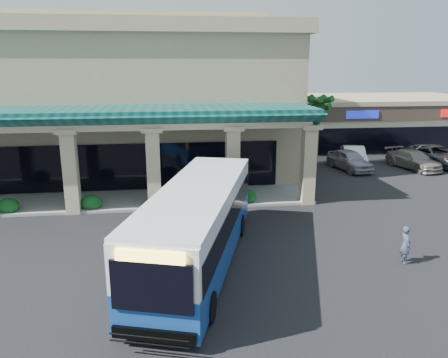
{
  "coord_description": "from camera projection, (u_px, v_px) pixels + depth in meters",
  "views": [
    {
      "loc": [
        -2.18,
        -18.97,
        8.08
      ],
      "look_at": [
        0.74,
        3.22,
        2.2
      ],
      "focal_mm": 35.0,
      "sensor_mm": 36.0,
      "label": 1
    }
  ],
  "objects": [
    {
      "name": "ground",
      "position": [
        217.0,
        242.0,
        20.52
      ],
      "size": [
        110.0,
        110.0,
        0.0
      ],
      "primitive_type": "plane",
      "color": "black"
    },
    {
      "name": "main_building",
      "position": [
        89.0,
        97.0,
        33.41
      ],
      "size": [
        30.8,
        14.8,
        11.35
      ],
      "primitive_type": null,
      "color": "tan",
      "rests_on": "ground"
    },
    {
      "name": "arcade",
      "position": [
        67.0,
        158.0,
        25.31
      ],
      "size": [
        30.0,
        6.2,
        5.7
      ],
      "primitive_type": null,
      "color": "#0B4240",
      "rests_on": "ground"
    },
    {
      "name": "strip_mall",
      "position": [
        363.0,
        121.0,
        45.18
      ],
      "size": [
        22.5,
        12.5,
        4.9
      ],
      "primitive_type": null,
      "color": "beige",
      "rests_on": "ground"
    },
    {
      "name": "palm_0",
      "position": [
        317.0,
        133.0,
        31.3
      ],
      "size": [
        2.4,
        2.4,
        6.6
      ],
      "primitive_type": null,
      "color": "#114013",
      "rests_on": "ground"
    },
    {
      "name": "palm_1",
      "position": [
        316.0,
        132.0,
        34.41
      ],
      "size": [
        2.4,
        2.4,
        5.8
      ],
      "primitive_type": null,
      "color": "#114013",
      "rests_on": "ground"
    },
    {
      "name": "broadleaf_tree",
      "position": [
        276.0,
        130.0,
        39.08
      ],
      "size": [
        2.6,
        2.6,
        4.81
      ],
      "primitive_type": null,
      "color": "#104617",
      "rests_on": "ground"
    },
    {
      "name": "transit_bus",
      "position": [
        198.0,
        227.0,
        17.73
      ],
      "size": [
        6.26,
        12.4,
        3.38
      ],
      "primitive_type": null,
      "rotation": [
        0.0,
        0.0,
        -0.3
      ],
      "color": "#164699",
      "rests_on": "ground"
    },
    {
      "name": "pedestrian",
      "position": [
        405.0,
        245.0,
        18.15
      ],
      "size": [
        0.43,
        0.62,
        1.63
      ],
      "primitive_type": "imported",
      "rotation": [
        0.0,
        0.0,
        1.5
      ],
      "color": "#3A4257",
      "rests_on": "ground"
    },
    {
      "name": "car_silver",
      "position": [
        350.0,
        160.0,
        34.4
      ],
      "size": [
        2.59,
        4.92,
        1.6
      ],
      "primitive_type": "imported",
      "rotation": [
        0.0,
        0.0,
        0.16
      ],
      "color": "#9895A5",
      "rests_on": "ground"
    },
    {
      "name": "car_white",
      "position": [
        354.0,
        156.0,
        35.82
      ],
      "size": [
        2.91,
        5.06,
        1.58
      ],
      "primitive_type": "imported",
      "rotation": [
        0.0,
        0.0,
        -0.28
      ],
      "color": "white",
      "rests_on": "ground"
    },
    {
      "name": "car_red",
      "position": [
        414.0,
        160.0,
        34.8
      ],
      "size": [
        3.09,
        5.31,
        1.45
      ],
      "primitive_type": "imported",
      "rotation": [
        0.0,
        0.0,
        0.23
      ],
      "color": "gray",
      "rests_on": "ground"
    },
    {
      "name": "car_gray",
      "position": [
        434.0,
        155.0,
        36.18
      ],
      "size": [
        3.46,
        6.09,
        1.6
      ],
      "primitive_type": "imported",
      "rotation": [
        0.0,
        0.0,
        0.14
      ],
      "color": "#25282D",
      "rests_on": "ground"
    }
  ]
}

